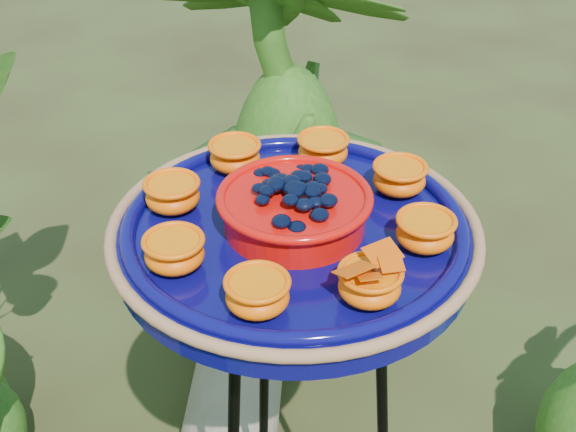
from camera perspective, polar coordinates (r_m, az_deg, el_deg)
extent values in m
torus|color=black|center=(0.97, 0.45, -3.10)|extent=(0.31, 0.31, 0.01)
cylinder|color=black|center=(1.35, -1.73, -13.76)|extent=(0.04, 0.08, 0.83)
cylinder|color=#08064F|center=(0.95, 0.46, -1.67)|extent=(0.54, 0.54, 0.04)
torus|color=#A06A48|center=(0.94, 0.46, -0.84)|extent=(0.44, 0.44, 0.01)
torus|color=#08064F|center=(0.94, 0.46, -0.66)|extent=(0.41, 0.41, 0.02)
cylinder|color=red|center=(0.93, 0.47, 0.29)|extent=(0.21, 0.21, 0.04)
torus|color=red|center=(0.92, 0.47, 1.35)|extent=(0.18, 0.18, 0.01)
ellipsoid|color=black|center=(0.91, 0.48, 1.65)|extent=(0.15, 0.15, 0.03)
ellipsoid|color=#FF6F02|center=(1.00, 7.92, 2.54)|extent=(0.07, 0.07, 0.03)
cylinder|color=#FF9105|center=(1.00, 7.99, 3.34)|extent=(0.06, 0.06, 0.01)
ellipsoid|color=#FF6F02|center=(1.06, 2.51, 4.57)|extent=(0.07, 0.07, 0.03)
cylinder|color=#FF9105|center=(1.05, 2.53, 5.34)|extent=(0.06, 0.06, 0.01)
ellipsoid|color=#FF6F02|center=(1.04, -3.79, 4.13)|extent=(0.07, 0.07, 0.03)
cylinder|color=#FF9105|center=(1.04, -3.82, 4.91)|extent=(0.06, 0.06, 0.01)
ellipsoid|color=#FF6F02|center=(0.97, -8.20, 1.35)|extent=(0.07, 0.07, 0.03)
cylinder|color=#FF9105|center=(0.96, -8.28, 2.17)|extent=(0.06, 0.06, 0.01)
ellipsoid|color=#FF6F02|center=(0.88, -8.07, -2.74)|extent=(0.07, 0.07, 0.03)
cylinder|color=#FF9105|center=(0.87, -8.15, -1.88)|extent=(0.06, 0.06, 0.01)
ellipsoid|color=#FF6F02|center=(0.82, -2.18, -5.75)|extent=(0.07, 0.07, 0.03)
cylinder|color=#FF9105|center=(0.80, -2.20, -4.86)|extent=(0.06, 0.06, 0.01)
ellipsoid|color=#FF6F02|center=(0.83, 5.82, -5.02)|extent=(0.07, 0.07, 0.03)
cylinder|color=#FF9105|center=(0.82, 5.89, -4.14)|extent=(0.06, 0.06, 0.01)
ellipsoid|color=#FF6F02|center=(0.91, 9.71, -1.29)|extent=(0.07, 0.07, 0.03)
cylinder|color=#FF9105|center=(0.90, 9.81, -0.45)|extent=(0.06, 0.06, 0.01)
cylinder|color=black|center=(0.82, 5.92, -3.63)|extent=(0.00, 0.03, 0.00)
cube|color=#EC4D04|center=(0.80, 4.73, -3.79)|extent=(0.04, 0.03, 0.01)
cube|color=#EC4D04|center=(0.83, 6.75, -2.61)|extent=(0.04, 0.03, 0.01)
cylinder|color=gray|center=(1.78, -3.86, -13.27)|extent=(0.56, 0.56, 0.20)
imported|color=#264D14|center=(1.90, -0.02, 5.66)|extent=(0.79, 0.79, 1.00)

